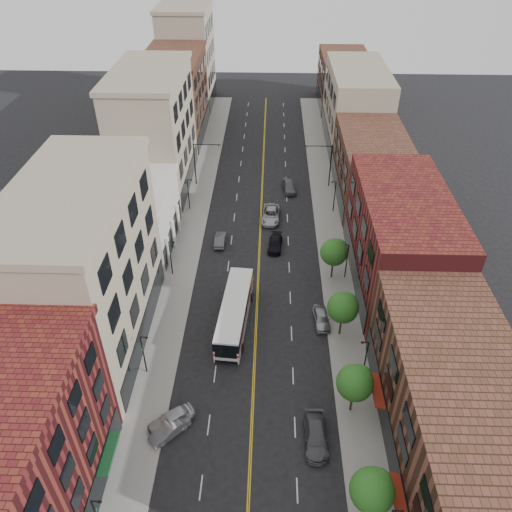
# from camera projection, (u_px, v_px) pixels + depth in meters

# --- Properties ---
(ground) EXTENTS (220.00, 220.00, 0.00)m
(ground) POSITION_uv_depth(u_px,v_px,m) (251.00, 445.00, 44.55)
(ground) COLOR black
(ground) RESTS_ON ground
(sidewalk_left) EXTENTS (4.00, 110.00, 0.15)m
(sidewalk_left) POSITION_uv_depth(u_px,v_px,m) (192.00, 227.00, 72.78)
(sidewalk_left) COLOR gray
(sidewalk_left) RESTS_ON ground
(sidewalk_right) EXTENTS (4.00, 110.00, 0.15)m
(sidewalk_right) POSITION_uv_depth(u_px,v_px,m) (329.00, 229.00, 72.28)
(sidewalk_right) COLOR gray
(sidewalk_right) RESTS_ON ground
(bldg_l_redbrick) EXTENTS (10.00, 16.00, 14.00)m
(bldg_l_redbrick) POSITION_uv_depth(u_px,v_px,m) (12.00, 458.00, 35.98)
(bldg_l_redbrick) COLOR #58171A
(bldg_l_redbrick) RESTS_ON ground
(bldg_l_tanoffice) EXTENTS (10.00, 22.00, 18.00)m
(bldg_l_tanoffice) POSITION_uv_depth(u_px,v_px,m) (86.00, 272.00, 50.00)
(bldg_l_tanoffice) COLOR gray
(bldg_l_tanoffice) RESTS_ON ground
(bldg_l_white) EXTENTS (10.00, 14.00, 8.00)m
(bldg_l_white) POSITION_uv_depth(u_px,v_px,m) (134.00, 218.00, 67.40)
(bldg_l_white) COLOR silver
(bldg_l_white) RESTS_ON ground
(bldg_l_far_a) EXTENTS (10.00, 20.00, 18.00)m
(bldg_l_far_a) POSITION_uv_depth(u_px,v_px,m) (154.00, 133.00, 78.02)
(bldg_l_far_a) COLOR gray
(bldg_l_far_a) RESTS_ON ground
(bldg_l_far_b) EXTENTS (10.00, 20.00, 15.00)m
(bldg_l_far_b) POSITION_uv_depth(u_px,v_px,m) (176.00, 98.00, 94.93)
(bldg_l_far_b) COLOR #543221
(bldg_l_far_b) RESTS_ON ground
(bldg_l_far_c) EXTENTS (10.00, 16.00, 20.00)m
(bldg_l_far_c) POSITION_uv_depth(u_px,v_px,m) (188.00, 58.00, 107.84)
(bldg_l_far_c) COLOR gray
(bldg_l_far_c) RESTS_ON ground
(bldg_r_near) EXTENTS (10.00, 26.00, 10.00)m
(bldg_r_near) POSITION_uv_depth(u_px,v_px,m) (456.00, 417.00, 41.13)
(bldg_r_near) COLOR #543221
(bldg_r_near) RESTS_ON ground
(bldg_r_mid) EXTENTS (10.00, 22.00, 12.00)m
(bldg_r_mid) POSITION_uv_depth(u_px,v_px,m) (400.00, 240.00, 59.75)
(bldg_r_mid) COLOR #58171A
(bldg_r_mid) RESTS_ON ground
(bldg_r_far_a) EXTENTS (10.00, 20.00, 10.00)m
(bldg_r_far_a) POSITION_uv_depth(u_px,v_px,m) (372.00, 168.00, 77.16)
(bldg_r_far_a) COLOR #543221
(bldg_r_far_a) RESTS_ON ground
(bldg_r_far_b) EXTENTS (10.00, 22.00, 14.00)m
(bldg_r_far_b) POSITION_uv_depth(u_px,v_px,m) (356.00, 107.00, 92.77)
(bldg_r_far_b) COLOR gray
(bldg_r_far_b) RESTS_ON ground
(bldg_r_far_c) EXTENTS (10.00, 18.00, 11.00)m
(bldg_r_far_c) POSITION_uv_depth(u_px,v_px,m) (343.00, 81.00, 109.68)
(bldg_r_far_c) COLOR #543221
(bldg_r_far_c) RESTS_ON ground
(tree_r_0) EXTENTS (3.40, 3.40, 5.59)m
(tree_r_0) POSITION_uv_depth(u_px,v_px,m) (373.00, 489.00, 37.10)
(tree_r_0) COLOR black
(tree_r_0) RESTS_ON sidewalk_right
(tree_r_1) EXTENTS (3.40, 3.40, 5.59)m
(tree_r_1) POSITION_uv_depth(u_px,v_px,m) (356.00, 382.00, 45.11)
(tree_r_1) COLOR black
(tree_r_1) RESTS_ON sidewalk_right
(tree_r_2) EXTENTS (3.40, 3.40, 5.59)m
(tree_r_2) POSITION_uv_depth(u_px,v_px,m) (344.00, 307.00, 53.11)
(tree_r_2) COLOR black
(tree_r_2) RESTS_ON sidewalk_right
(tree_r_3) EXTENTS (3.40, 3.40, 5.59)m
(tree_r_3) POSITION_uv_depth(u_px,v_px,m) (335.00, 251.00, 61.12)
(tree_r_3) COLOR black
(tree_r_3) RESTS_ON sidewalk_right
(lamp_l_1) EXTENTS (0.81, 0.55, 5.05)m
(lamp_l_1) POSITION_uv_depth(u_px,v_px,m) (144.00, 352.00, 49.45)
(lamp_l_1) COLOR black
(lamp_l_1) RESTS_ON sidewalk_left
(lamp_l_2) EXTENTS (0.81, 0.55, 5.05)m
(lamp_l_2) POSITION_uv_depth(u_px,v_px,m) (171.00, 256.00, 62.26)
(lamp_l_2) COLOR black
(lamp_l_2) RESTS_ON sidewalk_left
(lamp_l_3) EXTENTS (0.81, 0.55, 5.05)m
(lamp_l_3) POSITION_uv_depth(u_px,v_px,m) (189.00, 193.00, 75.07)
(lamp_l_3) COLOR black
(lamp_l_3) RESTS_ON sidewalk_left
(lamp_r_1) EXTENTS (0.81, 0.55, 5.05)m
(lamp_r_1) POSITION_uv_depth(u_px,v_px,m) (365.00, 358.00, 48.90)
(lamp_r_1) COLOR black
(lamp_r_1) RESTS_ON sidewalk_right
(lamp_r_2) EXTENTS (0.81, 0.55, 5.05)m
(lamp_r_2) POSITION_uv_depth(u_px,v_px,m) (347.00, 259.00, 61.71)
(lamp_r_2) COLOR black
(lamp_r_2) RESTS_ON sidewalk_right
(lamp_r_3) EXTENTS (0.81, 0.55, 5.05)m
(lamp_r_3) POSITION_uv_depth(u_px,v_px,m) (334.00, 195.00, 74.52)
(lamp_r_3) COLOR black
(lamp_r_3) RESTS_ON sidewalk_right
(signal_mast_left) EXTENTS (4.49, 0.18, 7.20)m
(signal_mast_left) POSITION_uv_depth(u_px,v_px,m) (199.00, 159.00, 80.46)
(signal_mast_left) COLOR black
(signal_mast_left) RESTS_ON sidewalk_left
(signal_mast_right) EXTENTS (4.49, 0.18, 7.20)m
(signal_mast_right) POSITION_uv_depth(u_px,v_px,m) (326.00, 161.00, 79.94)
(signal_mast_right) COLOR black
(signal_mast_right) RESTS_ON sidewalk_right
(city_bus) EXTENTS (3.75, 12.63, 3.20)m
(city_bus) POSITION_uv_depth(u_px,v_px,m) (235.00, 311.00, 55.81)
(city_bus) COLOR white
(city_bus) RESTS_ON ground
(car_angle_a) EXTENTS (4.65, 4.10, 1.52)m
(car_angle_a) POSITION_uv_depth(u_px,v_px,m) (171.00, 419.00, 45.83)
(car_angle_a) COLOR #B3B6BB
(car_angle_a) RESTS_ON ground
(car_angle_b) EXTENTS (3.77, 3.77, 1.30)m
(car_angle_b) POSITION_uv_depth(u_px,v_px,m) (170.00, 430.00, 45.11)
(car_angle_b) COLOR #B4B5BC
(car_angle_b) RESTS_ON ground
(car_parked_mid) EXTENTS (2.13, 5.12, 1.48)m
(car_parked_mid) POSITION_uv_depth(u_px,v_px,m) (316.00, 437.00, 44.43)
(car_parked_mid) COLOR #48474C
(car_parked_mid) RESTS_ON ground
(car_parked_far) EXTENTS (2.02, 4.31, 1.43)m
(car_parked_far) POSITION_uv_depth(u_px,v_px,m) (321.00, 318.00, 56.60)
(car_parked_far) COLOR #999DA1
(car_parked_far) RESTS_ON ground
(car_lane_behind) EXTENTS (1.41, 4.02, 1.32)m
(car_lane_behind) POSITION_uv_depth(u_px,v_px,m) (220.00, 240.00, 69.17)
(car_lane_behind) COLOR #4E4F53
(car_lane_behind) RESTS_ON ground
(car_lane_a) EXTENTS (2.24, 4.64, 1.30)m
(car_lane_a) POSITION_uv_depth(u_px,v_px,m) (275.00, 244.00, 68.37)
(car_lane_a) COLOR black
(car_lane_a) RESTS_ON ground
(car_lane_b) EXTENTS (3.04, 5.96, 1.61)m
(car_lane_b) POSITION_uv_depth(u_px,v_px,m) (271.00, 215.00, 74.14)
(car_lane_b) COLOR #A3A5AB
(car_lane_b) RESTS_ON ground
(car_lane_c) EXTENTS (2.53, 4.96, 1.62)m
(car_lane_c) POSITION_uv_depth(u_px,v_px,m) (289.00, 186.00, 81.06)
(car_lane_c) COLOR #545459
(car_lane_c) RESTS_ON ground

